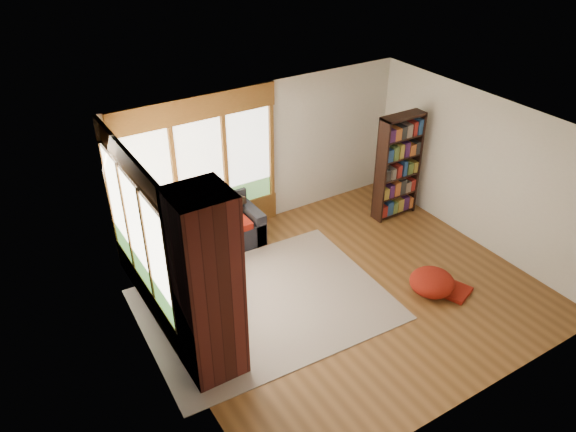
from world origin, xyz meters
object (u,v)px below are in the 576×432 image
pouf (432,282)px  dog_brindle (192,247)px  sectional_sofa (183,258)px  area_rug (265,304)px  brick_chimney (207,287)px  dog_tan (203,231)px  bookshelf (398,167)px

pouf → dog_brindle: size_ratio=0.71×
sectional_sofa → dog_brindle: dog_brindle is taller
pouf → sectional_sofa: bearing=141.3°
area_rug → brick_chimney: bearing=-148.9°
dog_tan → dog_brindle: (-0.32, -0.28, -0.03)m
sectional_sofa → pouf: size_ratio=3.20×
dog_brindle → pouf: bearing=-137.4°
bookshelf → pouf: 2.47m
dog_brindle → bookshelf: bearing=-102.7°
area_rug → bookshelf: bookshelf is taller
brick_chimney → dog_brindle: 1.75m
brick_chimney → bookshelf: size_ratio=1.31×
brick_chimney → pouf: bearing=-6.3°
dog_tan → bookshelf: bearing=-10.4°
pouf → area_rug: bearing=154.9°
area_rug → dog_brindle: (-0.71, 0.90, 0.77)m
bookshelf → dog_tan: (-3.77, 0.19, -0.19)m
sectional_sofa → dog_brindle: 0.65m
brick_chimney → dog_tan: brick_chimney is taller
bookshelf → pouf: size_ratio=2.88×
brick_chimney → pouf: (3.49, -0.39, -1.10)m
sectional_sofa → pouf: 3.90m
dog_tan → dog_brindle: dog_tan is taller
sectional_sofa → pouf: sectional_sofa is taller
area_rug → dog_brindle: size_ratio=3.70×
sectional_sofa → pouf: (3.04, -2.43, -0.10)m
pouf → dog_brindle: bearing=146.7°
sectional_sofa → dog_tan: bearing=-30.9°
sectional_sofa → area_rug: size_ratio=0.62×
area_rug → dog_brindle: 1.38m
brick_chimney → area_rug: size_ratio=0.73×
dog_tan → area_rug: bearing=-79.1°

